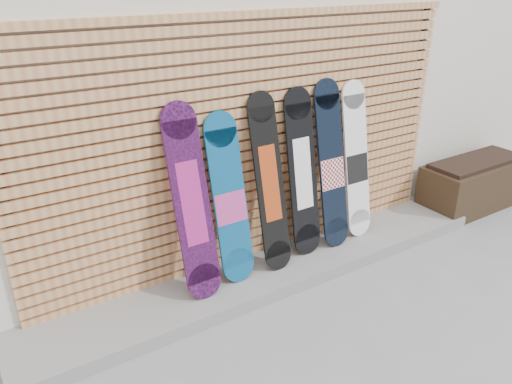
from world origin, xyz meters
The scene contains 11 objects.
ground centered at (0.00, 0.00, 0.00)m, with size 80.00×80.00×0.00m, color gray.
building centered at (0.50, 3.50, 1.80)m, with size 12.00×5.00×3.60m, color beige.
concrete_step centered at (-0.15, 0.68, 0.06)m, with size 4.60×0.70×0.12m, color gray.
slat_wall centered at (-0.15, 0.97, 1.21)m, with size 4.26×0.08×2.29m.
planter_box centered at (2.64, 0.63, 0.29)m, with size 1.33×0.55×0.60m.
snowboard_0 centered at (-0.90, 0.74, 0.90)m, with size 0.30×0.40×1.57m.
snowboard_1 centered at (-0.54, 0.77, 0.83)m, with size 0.30×0.35×1.44m.
snowboard_2 centered at (-0.15, 0.76, 0.89)m, with size 0.27×0.38×1.55m.
snowboard_3 centered at (0.23, 0.79, 0.89)m, with size 0.29×0.30×1.54m.
snowboard_4 centered at (0.56, 0.77, 0.90)m, with size 0.29×0.34×1.58m.
snowboard_5 centered at (0.89, 0.79, 0.87)m, with size 0.28×0.30×1.53m.
Camera 1 is at (-2.38, -2.51, 2.58)m, focal length 35.00 mm.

